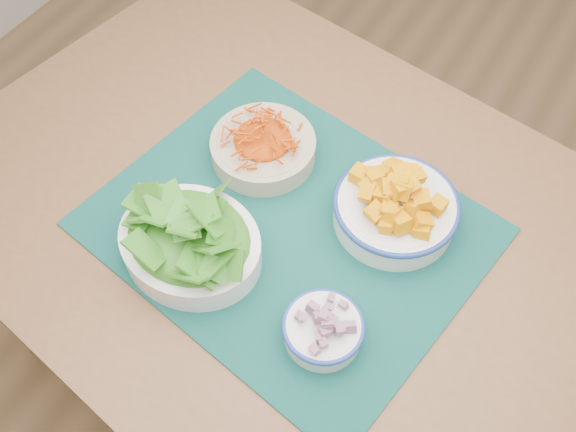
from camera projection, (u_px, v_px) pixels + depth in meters
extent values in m
plane|color=#9A724A|center=(335.00, 361.00, 1.75)|extent=(4.00, 4.00, 0.00)
cube|color=brown|center=(305.00, 229.00, 1.12)|extent=(1.46, 1.09, 0.04)
cylinder|color=brown|center=(221.00, 99.00, 1.82)|extent=(0.06, 0.06, 0.71)
cube|color=#072E2B|center=(288.00, 227.00, 1.10)|extent=(0.69, 0.59, 0.00)
cylinder|color=#BCAB8B|center=(263.00, 148.00, 1.16)|extent=(0.21, 0.21, 0.04)
ellipsoid|color=#DD4D0A|center=(263.00, 135.00, 1.13)|extent=(0.17, 0.17, 0.03)
cylinder|color=white|center=(395.00, 211.00, 1.08)|extent=(0.22, 0.22, 0.05)
torus|color=navy|center=(397.00, 204.00, 1.06)|extent=(0.21, 0.21, 0.01)
ellipsoid|color=#F69E00|center=(399.00, 192.00, 1.04)|extent=(0.18, 0.18, 0.06)
ellipsoid|color=#206A15|center=(187.00, 228.00, 1.00)|extent=(0.21, 0.18, 0.06)
cylinder|color=white|center=(323.00, 331.00, 0.96)|extent=(0.15, 0.15, 0.04)
torus|color=#213D99|center=(323.00, 326.00, 0.95)|extent=(0.12, 0.12, 0.01)
ellipsoid|color=maroon|center=(324.00, 321.00, 0.94)|extent=(0.10, 0.10, 0.02)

